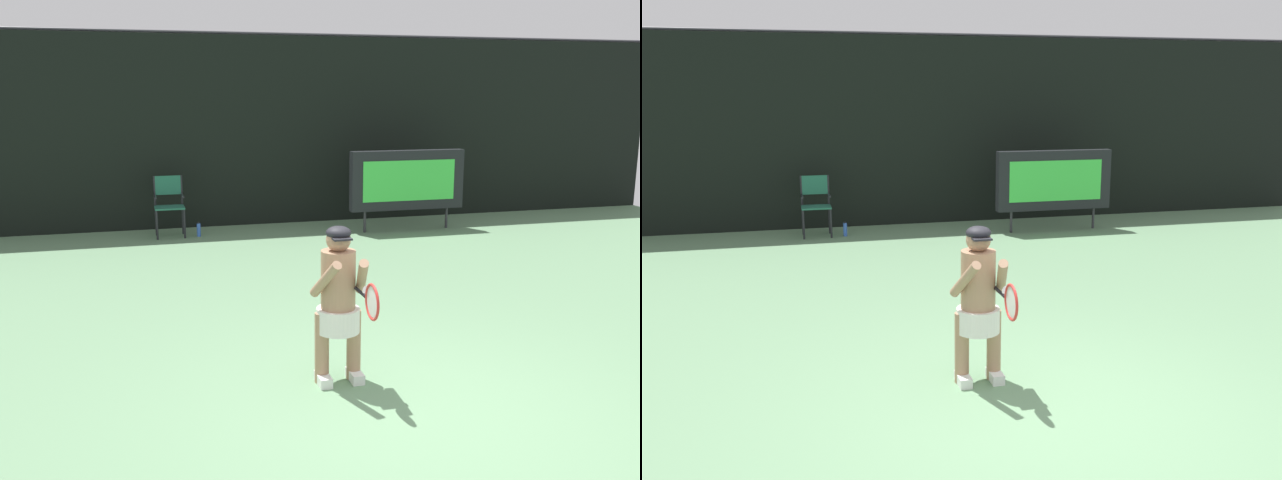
{
  "view_description": "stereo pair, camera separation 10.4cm",
  "coord_description": "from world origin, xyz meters",
  "views": [
    {
      "loc": [
        -2.13,
        -4.91,
        2.59
      ],
      "look_at": [
        -0.24,
        1.98,
        1.05
      ],
      "focal_mm": 39.16,
      "sensor_mm": 36.0,
      "label": 1
    },
    {
      "loc": [
        -2.03,
        -4.94,
        2.59
      ],
      "look_at": [
        -0.24,
        1.98,
        1.05
      ],
      "focal_mm": 39.16,
      "sensor_mm": 36.0,
      "label": 2
    }
  ],
  "objects": [
    {
      "name": "ground",
      "position": [
        0.0,
        -0.19,
        -0.01
      ],
      "size": [
        18.0,
        22.0,
        0.03
      ],
      "color": "#618861"
    },
    {
      "name": "backdrop_screen",
      "position": [
        0.0,
        8.5,
        1.81
      ],
      "size": [
        18.0,
        0.12,
        3.66
      ],
      "color": "black",
      "rests_on": "ground"
    },
    {
      "name": "scoreboard",
      "position": [
        2.85,
        7.12,
        0.95
      ],
      "size": [
        2.2,
        0.21,
        1.5
      ],
      "color": "black",
      "rests_on": "ground"
    },
    {
      "name": "umpire_chair",
      "position": [
        -1.48,
        7.73,
        0.62
      ],
      "size": [
        0.52,
        0.44,
        1.08
      ],
      "color": "black",
      "rests_on": "ground"
    },
    {
      "name": "water_bottle",
      "position": [
        -0.99,
        7.55,
        0.12
      ],
      "size": [
        0.07,
        0.07,
        0.27
      ],
      "color": "blue",
      "rests_on": "ground"
    },
    {
      "name": "tennis_player",
      "position": [
        -0.4,
        0.77,
        0.77
      ],
      "size": [
        0.52,
        0.59,
        1.43
      ],
      "color": "white",
      "rests_on": "ground"
    },
    {
      "name": "tennis_racket",
      "position": [
        -0.27,
        0.29,
        0.89
      ],
      "size": [
        0.03,
        0.6,
        0.31
      ],
      "rotation": [
        0.0,
        0.0,
        0.25
      ],
      "color": "black"
    }
  ]
}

